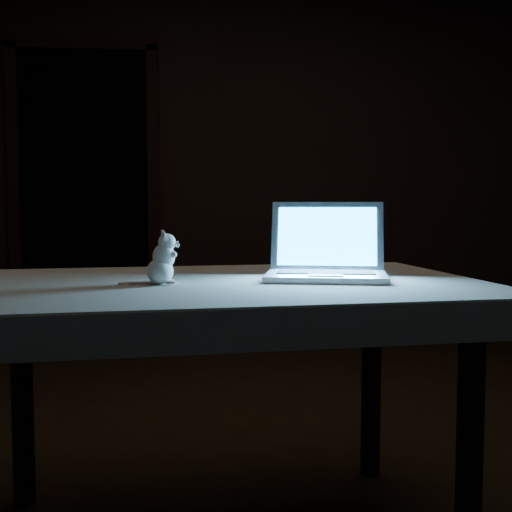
{
  "coord_description": "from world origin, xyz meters",
  "views": [
    {
      "loc": [
        -0.39,
        -2.55,
        0.96
      ],
      "look_at": [
        -0.19,
        -0.62,
        0.81
      ],
      "focal_mm": 48.0,
      "sensor_mm": 36.0,
      "label": 1
    }
  ],
  "objects": [
    {
      "name": "floor",
      "position": [
        0.0,
        0.0,
        0.0
      ],
      "size": [
        5.0,
        5.0,
        0.0
      ],
      "primitive_type": "plane",
      "color": "black",
      "rests_on": "ground"
    },
    {
      "name": "table",
      "position": [
        -0.29,
        -0.63,
        0.37
      ],
      "size": [
        1.45,
        1.01,
        0.74
      ],
      "primitive_type": null,
      "rotation": [
        0.0,
        0.0,
        0.1
      ],
      "color": "black",
      "rests_on": "floor"
    },
    {
      "name": "tablecloth",
      "position": [
        -0.35,
        -0.64,
        0.7
      ],
      "size": [
        1.57,
        1.13,
        0.09
      ],
      "primitive_type": null,
      "rotation": [
        0.0,
        0.0,
        -0.11
      ],
      "color": "beige",
      "rests_on": "table"
    },
    {
      "name": "laptop",
      "position": [
        0.02,
        -0.62,
        0.86
      ],
      "size": [
        0.4,
        0.37,
        0.23
      ],
      "primitive_type": null,
      "rotation": [
        0.0,
        0.0,
        -0.22
      ],
      "color": "silver",
      "rests_on": "tablecloth"
    },
    {
      "name": "back_wall",
      "position": [
        0.0,
        2.5,
        1.3
      ],
      "size": [
        4.5,
        0.04,
        2.6
      ],
      "primitive_type": "cube",
      "color": "black",
      "rests_on": "ground"
    },
    {
      "name": "doorway",
      "position": [
        -1.1,
        2.5,
        1.06
      ],
      "size": [
        1.06,
        0.36,
        2.13
      ],
      "primitive_type": null,
      "color": "black",
      "rests_on": "back_wall"
    },
    {
      "name": "plush_mouse",
      "position": [
        -0.45,
        -0.69,
        0.82
      ],
      "size": [
        0.13,
        0.13,
        0.15
      ],
      "primitive_type": null,
      "rotation": [
        0.0,
        0.0,
        -0.26
      ],
      "color": "white",
      "rests_on": "tablecloth"
    }
  ]
}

